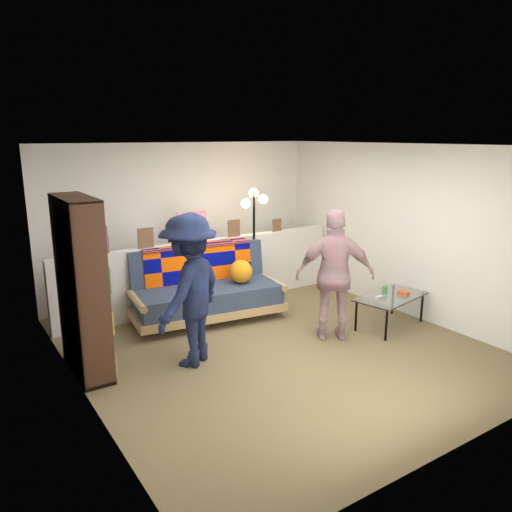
{
  "coord_description": "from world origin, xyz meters",
  "views": [
    {
      "loc": [
        -3.28,
        -4.63,
        2.52
      ],
      "look_at": [
        0.0,
        0.4,
        1.05
      ],
      "focal_mm": 35.0,
      "sensor_mm": 36.0,
      "label": 1
    }
  ],
  "objects_px": {
    "futon_sofa": "(206,289)",
    "coffee_table": "(391,298)",
    "bookshelf": "(82,293)",
    "person_left": "(190,290)",
    "floor_lamp": "(254,222)",
    "person_right": "(335,275)"
  },
  "relations": [
    {
      "from": "futon_sofa",
      "to": "coffee_table",
      "type": "height_order",
      "value": "futon_sofa"
    },
    {
      "from": "futon_sofa",
      "to": "coffee_table",
      "type": "bearing_deg",
      "value": -40.69
    },
    {
      "from": "bookshelf",
      "to": "person_left",
      "type": "height_order",
      "value": "bookshelf"
    },
    {
      "from": "person_left",
      "to": "floor_lamp",
      "type": "bearing_deg",
      "value": -175.04
    },
    {
      "from": "futon_sofa",
      "to": "coffee_table",
      "type": "relative_size",
      "value": 1.96
    },
    {
      "from": "bookshelf",
      "to": "coffee_table",
      "type": "relative_size",
      "value": 1.72
    },
    {
      "from": "floor_lamp",
      "to": "person_right",
      "type": "bearing_deg",
      "value": -90.44
    },
    {
      "from": "bookshelf",
      "to": "floor_lamp",
      "type": "height_order",
      "value": "bookshelf"
    },
    {
      "from": "bookshelf",
      "to": "coffee_table",
      "type": "bearing_deg",
      "value": -13.32
    },
    {
      "from": "coffee_table",
      "to": "person_left",
      "type": "xyz_separation_m",
      "value": [
        -2.71,
        0.46,
        0.45
      ]
    },
    {
      "from": "futon_sofa",
      "to": "floor_lamp",
      "type": "distance_m",
      "value": 1.33
    },
    {
      "from": "futon_sofa",
      "to": "person_left",
      "type": "height_order",
      "value": "person_left"
    },
    {
      "from": "floor_lamp",
      "to": "person_right",
      "type": "distance_m",
      "value": 1.9
    },
    {
      "from": "futon_sofa",
      "to": "bookshelf",
      "type": "height_order",
      "value": "bookshelf"
    },
    {
      "from": "person_left",
      "to": "bookshelf",
      "type": "bearing_deg",
      "value": -56.9
    },
    {
      "from": "bookshelf",
      "to": "person_right",
      "type": "bearing_deg",
      "value": -15.29
    },
    {
      "from": "coffee_table",
      "to": "person_left",
      "type": "bearing_deg",
      "value": 170.3
    },
    {
      "from": "person_right",
      "to": "futon_sofa",
      "type": "bearing_deg",
      "value": -22.48
    },
    {
      "from": "coffee_table",
      "to": "person_left",
      "type": "distance_m",
      "value": 2.79
    },
    {
      "from": "person_left",
      "to": "coffee_table",
      "type": "bearing_deg",
      "value": 135.6
    },
    {
      "from": "floor_lamp",
      "to": "bookshelf",
      "type": "bearing_deg",
      "value": -159.29
    },
    {
      "from": "coffee_table",
      "to": "floor_lamp",
      "type": "bearing_deg",
      "value": 114.4
    }
  ]
}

